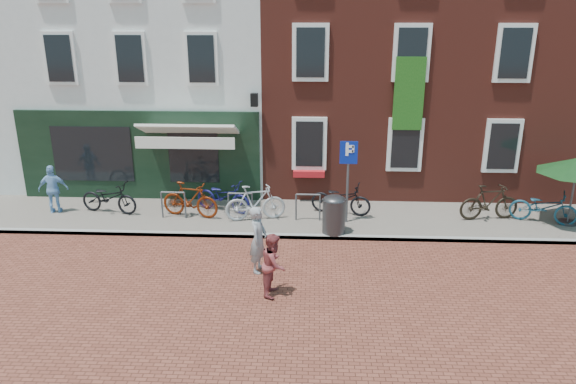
{
  "coord_description": "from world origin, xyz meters",
  "views": [
    {
      "loc": [
        0.65,
        -13.58,
        5.96
      ],
      "look_at": [
        -0.07,
        0.81,
        1.1
      ],
      "focal_mm": 33.42,
      "sensor_mm": 36.0,
      "label": 1
    }
  ],
  "objects_px": {
    "bicycle_0": "(109,198)",
    "bicycle_5": "(489,202)",
    "woman": "(258,239)",
    "bicycle_4": "(341,199)",
    "litter_bin": "(334,212)",
    "bicycle_6": "(543,207)",
    "cafe_person": "(53,189)",
    "bicycle_1": "(190,200)",
    "bicycle_3": "(255,203)",
    "boy": "(274,264)",
    "parking_sign": "(348,167)",
    "bicycle_2": "(223,196)"
  },
  "relations": [
    {
      "from": "bicycle_3",
      "to": "bicycle_4",
      "type": "xyz_separation_m",
      "value": [
        2.53,
        0.64,
        -0.05
      ]
    },
    {
      "from": "bicycle_6",
      "to": "bicycle_4",
      "type": "bearing_deg",
      "value": 105.82
    },
    {
      "from": "bicycle_2",
      "to": "bicycle_0",
      "type": "bearing_deg",
      "value": 116.05
    },
    {
      "from": "boy",
      "to": "bicycle_3",
      "type": "bearing_deg",
      "value": 18.67
    },
    {
      "from": "cafe_person",
      "to": "bicycle_1",
      "type": "bearing_deg",
      "value": 166.66
    },
    {
      "from": "woman",
      "to": "bicycle_2",
      "type": "xyz_separation_m",
      "value": [
        -1.47,
        3.78,
        -0.24
      ]
    },
    {
      "from": "bicycle_0",
      "to": "bicycle_5",
      "type": "height_order",
      "value": "bicycle_5"
    },
    {
      "from": "woman",
      "to": "bicycle_2",
      "type": "distance_m",
      "value": 4.06
    },
    {
      "from": "parking_sign",
      "to": "boy",
      "type": "xyz_separation_m",
      "value": [
        -1.82,
        -4.13,
        -1.06
      ]
    },
    {
      "from": "boy",
      "to": "bicycle_3",
      "type": "xyz_separation_m",
      "value": [
        -0.86,
        4.17,
        -0.07
      ]
    },
    {
      "from": "litter_bin",
      "to": "cafe_person",
      "type": "bearing_deg",
      "value": 172.04
    },
    {
      "from": "bicycle_6",
      "to": "bicycle_3",
      "type": "bearing_deg",
      "value": 111.49
    },
    {
      "from": "bicycle_5",
      "to": "bicycle_6",
      "type": "distance_m",
      "value": 1.51
    },
    {
      "from": "woman",
      "to": "bicycle_4",
      "type": "xyz_separation_m",
      "value": [
        2.13,
        3.73,
        -0.24
      ]
    },
    {
      "from": "boy",
      "to": "bicycle_3",
      "type": "distance_m",
      "value": 4.25
    },
    {
      "from": "bicycle_1",
      "to": "bicycle_4",
      "type": "relative_size",
      "value": 0.97
    },
    {
      "from": "woman",
      "to": "litter_bin",
      "type": "bearing_deg",
      "value": -28.17
    },
    {
      "from": "bicycle_2",
      "to": "bicycle_3",
      "type": "distance_m",
      "value": 1.27
    },
    {
      "from": "bicycle_3",
      "to": "bicycle_4",
      "type": "height_order",
      "value": "bicycle_3"
    },
    {
      "from": "litter_bin",
      "to": "parking_sign",
      "type": "relative_size",
      "value": 0.48
    },
    {
      "from": "bicycle_0",
      "to": "bicycle_5",
      "type": "distance_m",
      "value": 11.41
    },
    {
      "from": "woman",
      "to": "bicycle_6",
      "type": "relative_size",
      "value": 0.89
    },
    {
      "from": "woman",
      "to": "bicycle_4",
      "type": "relative_size",
      "value": 0.89
    },
    {
      "from": "cafe_person",
      "to": "bicycle_5",
      "type": "bearing_deg",
      "value": 168.99
    },
    {
      "from": "litter_bin",
      "to": "bicycle_3",
      "type": "xyz_separation_m",
      "value": [
        -2.28,
        0.86,
        -0.07
      ]
    },
    {
      "from": "parking_sign",
      "to": "boy",
      "type": "bearing_deg",
      "value": -113.77
    },
    {
      "from": "parking_sign",
      "to": "woman",
      "type": "relative_size",
      "value": 1.48
    },
    {
      "from": "woman",
      "to": "bicycle_0",
      "type": "xyz_separation_m",
      "value": [
        -4.94,
        3.47,
        -0.24
      ]
    },
    {
      "from": "litter_bin",
      "to": "bicycle_3",
      "type": "relative_size",
      "value": 0.65
    },
    {
      "from": "litter_bin",
      "to": "bicycle_6",
      "type": "xyz_separation_m",
      "value": [
        6.11,
        1.06,
        -0.12
      ]
    },
    {
      "from": "parking_sign",
      "to": "bicycle_2",
      "type": "bearing_deg",
      "value": 169.03
    },
    {
      "from": "bicycle_4",
      "to": "bicycle_5",
      "type": "height_order",
      "value": "bicycle_5"
    },
    {
      "from": "cafe_person",
      "to": "bicycle_6",
      "type": "height_order",
      "value": "cafe_person"
    },
    {
      "from": "litter_bin",
      "to": "bicycle_0",
      "type": "height_order",
      "value": "litter_bin"
    },
    {
      "from": "bicycle_4",
      "to": "cafe_person",
      "type": "bearing_deg",
      "value": 107.43
    },
    {
      "from": "litter_bin",
      "to": "cafe_person",
      "type": "xyz_separation_m",
      "value": [
        -8.48,
        1.19,
        0.14
      ]
    },
    {
      "from": "litter_bin",
      "to": "bicycle_0",
      "type": "relative_size",
      "value": 0.63
    },
    {
      "from": "litter_bin",
      "to": "bicycle_4",
      "type": "relative_size",
      "value": 0.63
    },
    {
      "from": "woman",
      "to": "bicycle_5",
      "type": "xyz_separation_m",
      "value": [
        6.48,
        3.46,
        -0.18
      ]
    },
    {
      "from": "boy",
      "to": "bicycle_3",
      "type": "relative_size",
      "value": 0.8
    },
    {
      "from": "bicycle_0",
      "to": "bicycle_2",
      "type": "xyz_separation_m",
      "value": [
        3.46,
        0.3,
        0.0
      ]
    },
    {
      "from": "woman",
      "to": "bicycle_5",
      "type": "height_order",
      "value": "woman"
    },
    {
      "from": "bicycle_3",
      "to": "parking_sign",
      "type": "bearing_deg",
      "value": -104.79
    },
    {
      "from": "bicycle_3",
      "to": "bicycle_5",
      "type": "xyz_separation_m",
      "value": [
        6.88,
        0.38,
        0.0
      ]
    },
    {
      "from": "bicycle_5",
      "to": "bicycle_6",
      "type": "height_order",
      "value": "bicycle_5"
    },
    {
      "from": "parking_sign",
      "to": "bicycle_6",
      "type": "xyz_separation_m",
      "value": [
        5.71,
        0.23,
        -1.19
      ]
    },
    {
      "from": "bicycle_0",
      "to": "bicycle_5",
      "type": "xyz_separation_m",
      "value": [
        11.41,
        -0.01,
        0.05
      ]
    },
    {
      "from": "bicycle_0",
      "to": "bicycle_1",
      "type": "distance_m",
      "value": 2.56
    },
    {
      "from": "parking_sign",
      "to": "bicycle_4",
      "type": "relative_size",
      "value": 1.32
    },
    {
      "from": "parking_sign",
      "to": "bicycle_3",
      "type": "height_order",
      "value": "parking_sign"
    }
  ]
}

